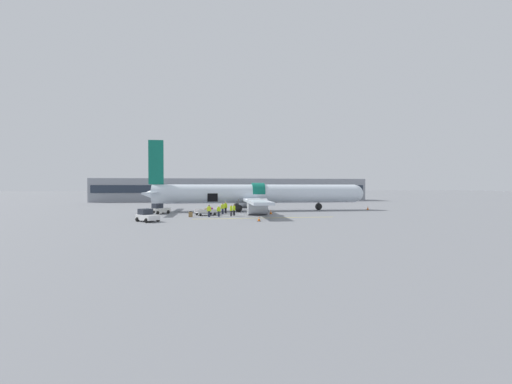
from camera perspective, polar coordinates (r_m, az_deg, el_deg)
name	(u,v)px	position (r m, az deg, el deg)	size (l,w,h in m)	color
ground_plane	(251,214)	(49.03, -0.84, -4.01)	(500.00, 500.00, 0.00)	slate
apron_marking_line	(265,218)	(42.94, 1.68, -4.73)	(19.49, 0.55, 0.01)	yellow
terminal_strip	(234,190)	(92.85, -4.11, 0.39)	(77.98, 9.27, 6.49)	gray
airplane	(255,194)	(55.30, -0.25, -0.45)	(39.48, 32.05, 12.13)	silver
baggage_tug_lead	(159,209)	(51.24, -17.15, -3.05)	(3.03, 3.18, 1.66)	silver
baggage_tug_mid	(147,216)	(40.78, -19.20, -4.15)	(3.18, 3.26, 1.57)	white
baggage_cart_loading	(207,212)	(47.43, -8.98, -3.60)	(4.06, 2.74, 1.08)	silver
ground_crew_loader_a	(223,208)	(49.04, -6.08, -2.94)	(0.61, 0.47, 1.75)	#1E2338
ground_crew_loader_b	(234,210)	(46.42, -4.02, -3.22)	(0.47, 0.58, 1.66)	black
ground_crew_driver	(219,211)	(45.14, -6.79, -3.41)	(0.55, 0.39, 1.57)	#1E2338
ground_crew_supervisor	(231,210)	(45.44, -4.54, -3.31)	(0.52, 0.55, 1.66)	#2D2D33
ground_crew_helper	(209,211)	(44.70, -8.54, -3.35)	(0.60, 0.45, 1.73)	#1E2338
ground_crew_marshal	(226,207)	(50.31, -5.56, -2.79)	(0.60, 0.57, 1.82)	black
suitcase_on_tarmac_upright	(191,214)	(45.09, -11.81, -4.02)	(0.55, 0.21, 0.83)	olive
safety_cone_nose	(368,208)	(61.05, 19.66, -2.77)	(0.52, 0.52, 0.68)	black
safety_cone_engine_left	(259,219)	(38.93, 0.55, -4.91)	(0.49, 0.49, 0.62)	black
safety_cone_wingtip	(271,212)	(48.71, 2.71, -3.66)	(0.59, 0.59, 0.70)	black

